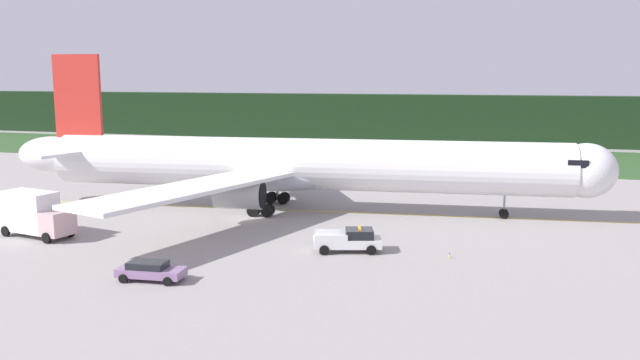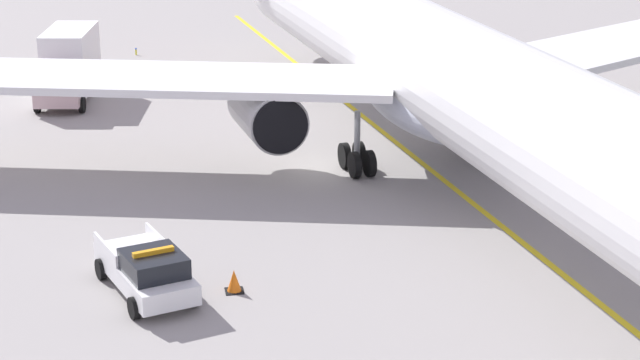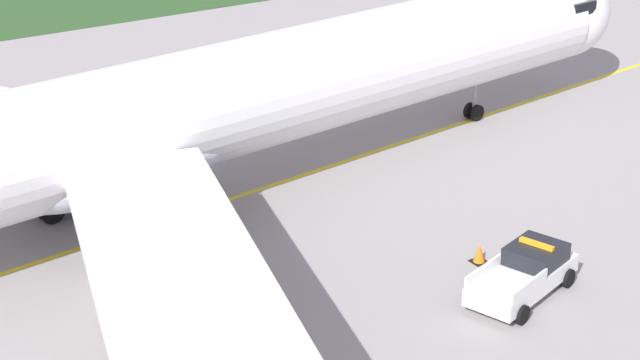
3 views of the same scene
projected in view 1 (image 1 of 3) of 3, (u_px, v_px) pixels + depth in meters
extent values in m
plane|color=gray|center=(247.00, 219.00, 62.01)|extent=(320.00, 320.00, 0.00)
cube|color=#2C4D25|center=(373.00, 155.00, 112.68)|extent=(320.00, 33.48, 0.04)
cube|color=black|center=(399.00, 118.00, 135.19)|extent=(288.00, 6.10, 9.75)
cube|color=yellow|center=(304.00, 211.00, 65.62)|extent=(82.04, 10.77, 0.01)
cylinder|color=white|center=(304.00, 164.00, 64.86)|extent=(51.90, 11.62, 5.11)
ellipsoid|color=white|center=(586.00, 171.00, 60.17)|extent=(6.23, 5.78, 5.11)
ellipsoid|color=white|center=(55.00, 154.00, 69.58)|extent=(8.60, 4.84, 3.83)
ellipsoid|color=#B6BCCA|center=(279.00, 177.00, 65.53)|extent=(12.68, 6.86, 2.81)
cube|color=black|center=(573.00, 161.00, 60.24)|extent=(2.40, 5.05, 0.70)
cube|color=white|center=(266.00, 154.00, 78.14)|extent=(15.85, 22.30, 0.35)
cylinder|color=#AFAFAF|center=(277.00, 172.00, 72.99)|extent=(4.65, 3.16, 2.63)
cylinder|color=black|center=(297.00, 172.00, 72.60)|extent=(0.43, 2.42, 2.42)
cube|color=white|center=(191.00, 189.00, 54.29)|extent=(11.10, 23.16, 0.35)
cylinder|color=#AFAFAF|center=(239.00, 194.00, 58.94)|extent=(4.65, 3.16, 2.63)
cylinder|color=black|center=(263.00, 195.00, 58.55)|extent=(0.43, 2.42, 2.42)
cube|color=red|center=(78.00, 102.00, 68.15)|extent=(5.21, 1.09, 9.93)
cube|color=white|center=(93.00, 147.00, 72.38)|extent=(5.49, 7.13, 0.28)
cube|color=white|center=(58.00, 154.00, 65.71)|extent=(4.17, 6.91, 0.28)
cylinder|color=gray|center=(504.00, 202.00, 61.94)|extent=(0.20, 0.20, 2.26)
cylinder|color=black|center=(504.00, 213.00, 62.37)|extent=(0.92, 0.33, 0.90)
cylinder|color=black|center=(504.00, 214.00, 61.87)|extent=(0.92, 0.33, 0.90)
cylinder|color=gray|center=(277.00, 187.00, 69.20)|extent=(0.28, 0.28, 2.26)
cylinder|color=black|center=(283.00, 199.00, 68.92)|extent=(1.23, 0.45, 1.20)
cylinder|color=black|center=(284.00, 197.00, 69.60)|extent=(1.23, 0.45, 1.20)
cylinder|color=black|center=(270.00, 198.00, 69.17)|extent=(1.23, 0.45, 1.20)
cylinder|color=black|center=(272.00, 197.00, 69.85)|extent=(1.23, 0.45, 1.20)
cylinder|color=gray|center=(261.00, 199.00, 62.75)|extent=(0.28, 0.28, 2.26)
cylinder|color=black|center=(269.00, 210.00, 63.14)|extent=(1.23, 0.45, 1.20)
cylinder|color=black|center=(267.00, 211.00, 62.46)|extent=(1.23, 0.45, 1.20)
cylinder|color=black|center=(255.00, 209.00, 63.39)|extent=(1.23, 0.45, 1.20)
cylinder|color=black|center=(253.00, 211.00, 62.71)|extent=(1.23, 0.45, 1.20)
cube|color=white|center=(347.00, 242.00, 50.30)|extent=(5.64, 3.54, 0.70)
cube|color=black|center=(359.00, 234.00, 50.19)|extent=(2.58, 2.43, 0.70)
cube|color=white|center=(331.00, 232.00, 51.16)|extent=(2.44, 0.86, 0.45)
cube|color=white|center=(331.00, 238.00, 49.25)|extent=(2.44, 0.86, 0.45)
cube|color=orange|center=(359.00, 228.00, 50.13)|extent=(0.62, 1.42, 0.16)
cylinder|color=black|center=(369.00, 243.00, 51.39)|extent=(0.80, 0.46, 0.76)
cylinder|color=black|center=(371.00, 250.00, 49.34)|extent=(0.80, 0.46, 0.76)
cylinder|color=black|center=(324.00, 243.00, 51.38)|extent=(0.80, 0.46, 0.76)
cylinder|color=black|center=(324.00, 250.00, 49.33)|extent=(0.80, 0.46, 0.76)
cube|color=#C2A1A4|center=(58.00, 223.00, 53.65)|extent=(2.30, 2.70, 2.00)
cube|color=white|center=(30.00, 211.00, 55.09)|extent=(5.19, 3.23, 3.39)
cylinder|color=#99999E|center=(39.00, 233.00, 54.93)|extent=(0.78, 0.24, 1.04)
cylinder|color=#99999E|center=(24.00, 230.00, 55.82)|extent=(0.78, 0.24, 1.04)
cylinder|color=black|center=(70.00, 232.00, 54.86)|extent=(0.93, 0.42, 0.90)
cylinder|color=black|center=(47.00, 238.00, 52.76)|extent=(0.93, 0.42, 0.90)
cylinder|color=black|center=(30.00, 225.00, 57.19)|extent=(0.93, 0.42, 0.90)
cylinder|color=black|center=(6.00, 231.00, 55.09)|extent=(0.93, 0.42, 0.90)
cube|color=gray|center=(151.00, 272.00, 43.18)|extent=(4.64, 2.26, 0.55)
cube|color=black|center=(148.00, 265.00, 43.15)|extent=(2.66, 1.83, 0.45)
cylinder|color=black|center=(179.00, 273.00, 43.81)|extent=(0.62, 0.24, 0.60)
cylinder|color=black|center=(167.00, 282.00, 42.04)|extent=(0.62, 0.24, 0.60)
cylinder|color=black|center=(136.00, 271.00, 44.41)|extent=(0.62, 0.24, 0.60)
cylinder|color=black|center=(123.00, 279.00, 42.65)|extent=(0.62, 0.24, 0.60)
cube|color=black|center=(362.00, 242.00, 53.10)|extent=(0.64, 0.64, 0.03)
cone|color=orange|center=(362.00, 238.00, 53.04)|extent=(0.49, 0.49, 0.77)
cylinder|color=yellow|center=(449.00, 256.00, 48.56)|extent=(0.10, 0.10, 0.29)
sphere|color=blue|center=(449.00, 254.00, 48.53)|extent=(0.12, 0.12, 0.12)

